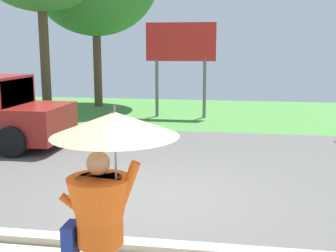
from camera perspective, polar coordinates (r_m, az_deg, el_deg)
The scene contains 3 objects.
ground_plane at distance 10.55m, azimuth 1.26°, elevation -4.20°, with size 40.00×22.00×0.20m.
monk_pedestrian at distance 4.11m, azimuth -8.45°, elevation -10.59°, with size 1.17×1.17×2.13m.
roadside_billboard at distance 16.02m, azimuth 1.71°, elevation 10.25°, with size 2.60×0.12×3.50m.
Camera 1 is at (1.41, -7.15, 2.65)m, focal length 45.72 mm.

